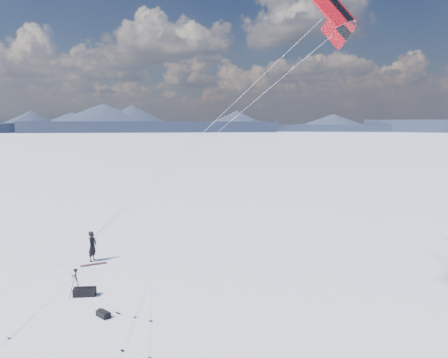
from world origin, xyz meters
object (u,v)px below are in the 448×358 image
(snowkiter, at_px, (93,261))
(gear_bag_b, at_px, (103,314))
(tripod, at_px, (76,279))
(gear_bag_a, at_px, (85,292))
(snowboard, at_px, (94,264))

(snowkiter, distance_m, gear_bag_b, 7.26)
(tripod, height_order, gear_bag_b, tripod)
(snowkiter, relative_size, gear_bag_a, 1.60)
(gear_bag_a, relative_size, gear_bag_b, 1.52)
(snowkiter, height_order, snowboard, snowkiter)
(tripod, xyz_separation_m, gear_bag_a, (0.17, 0.32, -0.64))
(snowboard, xyz_separation_m, tripod, (1.89, -3.99, 0.81))
(snowkiter, xyz_separation_m, gear_bag_a, (2.48, -4.21, 0.18))
(snowkiter, bearing_deg, gear_bag_a, -154.93)
(snowboard, relative_size, gear_bag_b, 2.00)
(tripod, distance_m, gear_bag_a, 0.74)
(snowkiter, height_order, tripod, tripod)
(snowkiter, relative_size, gear_bag_b, 2.43)
(gear_bag_a, height_order, gear_bag_b, gear_bag_a)
(gear_bag_b, bearing_deg, snowboard, 151.16)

